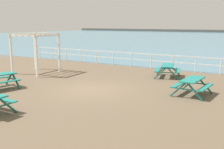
# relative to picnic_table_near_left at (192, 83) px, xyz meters

# --- Properties ---
(ground_plane) EXTENTS (30.00, 24.00, 0.20)m
(ground_plane) POSITION_rel_picnic_table_near_left_xyz_m (-4.70, -1.56, -0.68)
(ground_plane) COLOR brown
(seaward_railing) EXTENTS (23.07, 0.07, 1.08)m
(seaward_railing) POSITION_rel_picnic_table_near_left_xyz_m (-4.70, 6.19, 0.15)
(seaward_railing) COLOR white
(seaward_railing) RESTS_ON ground
(picnic_table_near_left) EXTENTS (1.63, 1.88, 0.80)m
(picnic_table_near_left) POSITION_rel_picnic_table_near_left_xyz_m (0.00, 0.00, 0.00)
(picnic_table_near_left) COLOR #1E7A70
(picnic_table_near_left) RESTS_ON ground
(picnic_table_far_right) EXTENTS (1.93, 2.14, 0.80)m
(picnic_table_far_right) POSITION_rel_picnic_table_near_left_xyz_m (-2.47, 3.57, 0.00)
(picnic_table_far_right) COLOR #1E7A70
(picnic_table_far_right) RESTS_ON ground
(lattice_pergola) EXTENTS (2.56, 2.68, 2.70)m
(lattice_pergola) POSITION_rel_picnic_table_near_left_xyz_m (-10.65, 0.40, 1.41)
(lattice_pergola) COLOR white
(lattice_pergola) RESTS_ON ground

